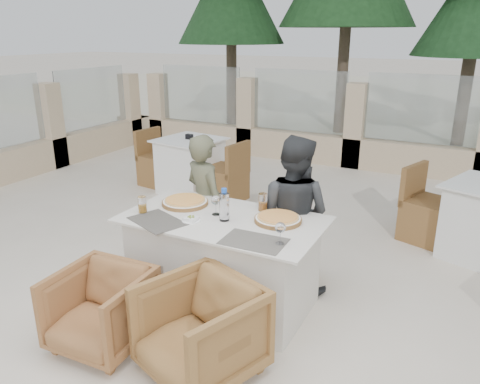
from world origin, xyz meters
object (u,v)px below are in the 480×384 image
at_px(armchair_near_right, 200,331).
at_px(diner_left, 205,204).
at_px(beer_glass_right, 263,202).
at_px(bg_table_a, 190,166).
at_px(dining_table, 223,261).
at_px(wine_glass_corner, 280,232).
at_px(armchair_far_left, 199,234).
at_px(armchair_near_left, 101,310).
at_px(pizza_right, 278,219).
at_px(water_bottle, 224,205).
at_px(pizza_left, 185,201).
at_px(diner_right, 293,215).
at_px(armchair_far_right, 277,251).
at_px(wine_glass_centre, 216,204).
at_px(beer_glass_left, 142,205).
at_px(olive_dish, 191,218).

bearing_deg(armchair_near_right, diner_left, 140.24).
distance_m(beer_glass_right, diner_left, 0.71).
distance_m(diner_left, bg_table_a, 2.33).
relative_size(dining_table, wine_glass_corner, 8.70).
height_order(dining_table, beer_glass_right, beer_glass_right).
height_order(beer_glass_right, diner_left, diner_left).
relative_size(armchair_far_left, armchair_near_left, 0.94).
bearing_deg(diner_left, beer_glass_right, -170.69).
bearing_deg(pizza_right, water_bottle, -156.14).
bearing_deg(pizza_right, wine_glass_corner, -65.34).
distance_m(water_bottle, armchair_near_left, 1.19).
relative_size(dining_table, pizza_right, 4.29).
bearing_deg(wine_glass_corner, bg_table_a, 133.31).
bearing_deg(armchair_near_right, bg_table_a, 144.44).
bearing_deg(pizza_left, beer_glass_right, 14.60).
bearing_deg(wine_glass_corner, diner_right, 104.13).
bearing_deg(wine_glass_corner, beer_glass_right, 125.04).
bearing_deg(armchair_far_right, wine_glass_corner, 124.87).
bearing_deg(wine_glass_centre, wine_glass_corner, -22.36).
bearing_deg(water_bottle, wine_glass_corner, -20.11).
distance_m(pizza_left, wine_glass_centre, 0.38).
relative_size(wine_glass_centre, armchair_near_left, 0.29).
relative_size(armchair_far_left, bg_table_a, 0.37).
relative_size(dining_table, beer_glass_left, 11.59).
relative_size(pizza_right, armchair_near_left, 0.58).
height_order(armchair_near_right, diner_right, diner_right).
relative_size(beer_glass_left, diner_left, 0.10).
bearing_deg(olive_dish, beer_glass_left, -176.35).
xyz_separation_m(pizza_left, bg_table_a, (-1.39, 2.20, -0.41)).
bearing_deg(pizza_right, beer_glass_left, -162.80).
bearing_deg(armchair_far_left, beer_glass_right, 165.03).
height_order(wine_glass_corner, armchair_far_right, wine_glass_corner).
distance_m(dining_table, armchair_near_left, 1.04).
bearing_deg(pizza_right, dining_table, -161.95).
height_order(armchair_far_left, bg_table_a, bg_table_a).
bearing_deg(pizza_right, armchair_far_right, 111.75).
distance_m(pizza_left, beer_glass_right, 0.68).
relative_size(armchair_far_left, armchair_far_right, 1.04).
bearing_deg(wine_glass_corner, diner_left, 145.78).
distance_m(armchair_far_right, bg_table_a, 2.68).
bearing_deg(dining_table, beer_glass_left, -163.35).
bearing_deg(pizza_right, armchair_far_left, 155.83).
relative_size(pizza_left, diner_left, 0.30).
distance_m(wine_glass_corner, armchair_near_left, 1.40).
bearing_deg(pizza_left, armchair_near_right, -52.68).
xyz_separation_m(armchair_near_left, armchair_near_right, (0.79, 0.08, 0.03)).
relative_size(pizza_left, water_bottle, 1.50).
bearing_deg(bg_table_a, diner_right, -31.19).
bearing_deg(wine_glass_corner, olive_dish, 174.63).
height_order(wine_glass_centre, bg_table_a, wine_glass_centre).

